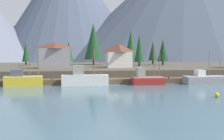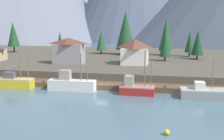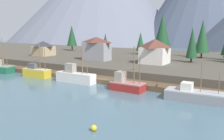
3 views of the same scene
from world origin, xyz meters
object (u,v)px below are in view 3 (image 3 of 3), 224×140
Objects in this scene: house_white at (155,51)px; conifer_back_left at (72,36)px; house_grey at (97,48)px; fishing_boat_green at (0,68)px; house_tan at (43,48)px; fishing_boat_grey at (194,95)px; fishing_boat_yellow at (36,72)px; conifer_near_right at (192,43)px; fishing_boat_white at (75,76)px; fishing_boat_red at (126,85)px; conifer_centre at (141,42)px; conifer_mid_right at (105,41)px; channel_buoy at (94,128)px; conifer_near_left at (162,32)px; conifer_back_right at (202,36)px.

house_white is 0.65× the size of conifer_back_left.
house_white is 0.85× the size of house_grey.
house_tan is at bearing 93.13° from fishing_boat_green.
fishing_boat_green is 0.88× the size of conifer_back_left.
fishing_boat_grey is at bearing -33.50° from conifer_back_left.
house_white reaches higher than fishing_boat_yellow.
fishing_boat_white is at bearing -123.28° from conifer_near_right.
fishing_boat_red reaches higher than fishing_boat_grey.
conifer_back_left reaches higher than conifer_near_right.
house_grey is at bearing -37.58° from conifer_back_left.
conifer_centre is (8.49, 38.75, 5.71)m from fishing_boat_yellow.
house_white is at bearing 7.87° from house_grey.
conifer_back_left is (-9.29, 38.84, 7.35)m from fishing_boat_green.
channel_buoy is at bearing -57.79° from conifer_mid_right.
conifer_centre is 61.00m from channel_buoy.
house_grey is 0.77× the size of conifer_back_left.
fishing_boat_grey is at bearing -1.10° from fishing_boat_red.
house_tan is at bearing 157.71° from fishing_boat_grey.
channel_buoy is (13.29, -56.28, -9.76)m from conifer_near_left.
fishing_boat_red reaches higher than channel_buoy.
conifer_back_right is at bearing 3.22° from conifer_mid_right.
fishing_boat_red is 47.15m from conifer_mid_right.
house_white reaches higher than fishing_boat_white.
conifer_centre reaches higher than channel_buoy.
fishing_boat_grey is at bearing -29.58° from house_grey.
house_white reaches higher than house_tan.
conifer_near_left is (-7.67, 38.42, 9.01)m from fishing_boat_red.
fishing_boat_green reaches higher than house_white.
house_tan is 0.66× the size of conifer_near_right.
fishing_boat_yellow is 1.01× the size of fishing_boat_red.
conifer_back_left is at bearing 175.63° from conifer_mid_right.
channel_buoy is at bearing -33.23° from fishing_boat_yellow.
conifer_near_right is (45.79, 8.74, 2.73)m from house_tan.
conifer_mid_right is at bearing 116.92° from house_grey.
conifer_near_right is (23.73, 9.47, 1.88)m from house_grey.
conifer_back_right reaches higher than fishing_boat_grey.
fishing_boat_green is 24.31m from fishing_boat_white.
house_grey is at bearing 35.58° from fishing_boat_green.
house_white is at bearing 97.92° from fishing_boat_red.
conifer_near_left is 58.64m from channel_buoy.
fishing_boat_yellow is 0.89× the size of conifer_near_right.
fishing_boat_yellow is at bearing 175.93° from fishing_boat_grey.
conifer_mid_right is at bearing 122.21° from channel_buoy.
fishing_boat_white is 1.01× the size of fishing_boat_grey.
fishing_boat_yellow is at bearing -179.85° from fishing_boat_red.
fishing_boat_white is (11.64, 0.17, 0.10)m from fishing_boat_yellow.
fishing_boat_grey is 36.06m from house_grey.
conifer_near_right is at bearing 80.38° from fishing_boat_red.
fishing_boat_yellow is at bearing -5.73° from fishing_boat_green.
conifer_near_left is 1.33× the size of conifer_back_left.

